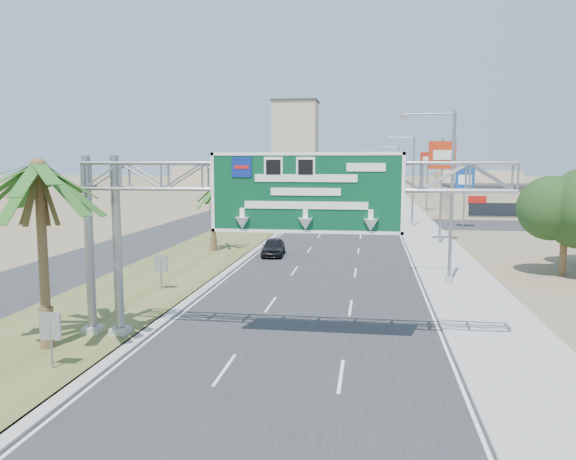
# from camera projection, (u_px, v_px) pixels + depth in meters

# --- Properties ---
(road) EXTENTS (12.00, 300.00, 0.02)m
(road) POSITION_uv_depth(u_px,v_px,m) (357.00, 196.00, 120.25)
(road) COLOR #28282B
(road) RESTS_ON ground
(sidewalk_right) EXTENTS (4.00, 300.00, 0.10)m
(sidewalk_right) POSITION_uv_depth(u_px,v_px,m) (397.00, 196.00, 119.02)
(sidewalk_right) COLOR #9E9B93
(sidewalk_right) RESTS_ON ground
(median_grass) EXTENTS (7.00, 300.00, 0.12)m
(median_grass) POSITION_uv_depth(u_px,v_px,m) (310.00, 196.00, 121.68)
(median_grass) COLOR #435123
(median_grass) RESTS_ON ground
(opposing_road) EXTENTS (8.00, 300.00, 0.02)m
(opposing_road) POSITION_uv_depth(u_px,v_px,m) (279.00, 195.00, 122.70)
(opposing_road) COLOR #28282B
(opposing_road) RESTS_ON ground
(sign_gantry) EXTENTS (16.75, 1.24, 7.50)m
(sign_gantry) POSITION_uv_depth(u_px,v_px,m) (266.00, 191.00, 21.37)
(sign_gantry) COLOR gray
(sign_gantry) RESTS_ON ground
(palm_near) EXTENTS (5.70, 5.70, 8.35)m
(palm_near) POSITION_uv_depth(u_px,v_px,m) (38.00, 168.00, 20.55)
(palm_near) COLOR brown
(palm_near) RESTS_ON ground
(palm_row_b) EXTENTS (3.99, 3.99, 5.95)m
(palm_row_b) POSITION_uv_depth(u_px,v_px,m) (213.00, 191.00, 44.41)
(palm_row_b) COLOR brown
(palm_row_b) RESTS_ON ground
(palm_row_c) EXTENTS (3.99, 3.99, 6.75)m
(palm_row_c) POSITION_uv_depth(u_px,v_px,m) (254.00, 176.00, 60.04)
(palm_row_c) COLOR brown
(palm_row_c) RESTS_ON ground
(palm_row_d) EXTENTS (3.99, 3.99, 5.45)m
(palm_row_d) POSITION_uv_depth(u_px,v_px,m) (281.00, 182.00, 77.87)
(palm_row_d) COLOR brown
(palm_row_d) RESTS_ON ground
(palm_row_e) EXTENTS (3.99, 3.99, 6.15)m
(palm_row_e) POSITION_uv_depth(u_px,v_px,m) (298.00, 175.00, 96.45)
(palm_row_e) COLOR brown
(palm_row_e) RESTS_ON ground
(palm_row_f) EXTENTS (3.99, 3.99, 5.75)m
(palm_row_f) POSITION_uv_depth(u_px,v_px,m) (313.00, 174.00, 121.06)
(palm_row_f) COLOR brown
(palm_row_f) RESTS_ON ground
(streetlight_near) EXTENTS (3.27, 0.44, 10.00)m
(streetlight_near) POSITION_uv_depth(u_px,v_px,m) (448.00, 205.00, 32.19)
(streetlight_near) COLOR gray
(streetlight_near) RESTS_ON ground
(streetlight_mid) EXTENTS (3.27, 0.44, 10.00)m
(streetlight_mid) POSITION_uv_depth(u_px,v_px,m) (411.00, 185.00, 61.66)
(streetlight_mid) COLOR gray
(streetlight_mid) RESTS_ON ground
(streetlight_far) EXTENTS (3.27, 0.44, 10.00)m
(streetlight_far) POSITION_uv_depth(u_px,v_px,m) (396.00, 177.00, 97.03)
(streetlight_far) COLOR gray
(streetlight_far) RESTS_ON ground
(signal_mast) EXTENTS (10.28, 0.71, 8.00)m
(signal_mast) POSITION_uv_depth(u_px,v_px,m) (387.00, 178.00, 81.57)
(signal_mast) COLOR gray
(signal_mast) RESTS_ON ground
(store_building) EXTENTS (18.00, 10.00, 4.00)m
(store_building) POSITION_uv_depth(u_px,v_px,m) (517.00, 202.00, 73.61)
(store_building) COLOR tan
(store_building) RESTS_ON ground
(oak_near) EXTENTS (4.50, 4.50, 6.80)m
(oak_near) POSITION_uv_depth(u_px,v_px,m) (566.00, 204.00, 35.03)
(oak_near) COLOR brown
(oak_near) RESTS_ON ground
(median_signback_a) EXTENTS (0.75, 0.08, 2.08)m
(median_signback_a) POSITION_uv_depth(u_px,v_px,m) (51.00, 330.00, 19.04)
(median_signback_a) COLOR gray
(median_signback_a) RESTS_ON ground
(median_signback_b) EXTENTS (0.75, 0.08, 2.08)m
(median_signback_b) POSITION_uv_depth(u_px,v_px,m) (161.00, 266.00, 30.93)
(median_signback_b) COLOR gray
(median_signback_b) RESTS_ON ground
(tower_distant) EXTENTS (20.00, 16.00, 35.00)m
(tower_distant) POSITION_uv_depth(u_px,v_px,m) (295.00, 140.00, 260.31)
(tower_distant) COLOR tan
(tower_distant) RESTS_ON ground
(building_distant_left) EXTENTS (24.00, 14.00, 6.00)m
(building_distant_left) POSITION_uv_depth(u_px,v_px,m) (216.00, 176.00, 175.50)
(building_distant_left) COLOR tan
(building_distant_left) RESTS_ON ground
(building_distant_right) EXTENTS (20.00, 12.00, 5.00)m
(building_distant_right) POSITION_uv_depth(u_px,v_px,m) (476.00, 181.00, 145.10)
(building_distant_right) COLOR tan
(building_distant_right) RESTS_ON ground
(car_left_lane) EXTENTS (1.84, 4.08, 1.36)m
(car_left_lane) POSITION_uv_depth(u_px,v_px,m) (273.00, 247.00, 43.00)
(car_left_lane) COLOR black
(car_left_lane) RESTS_ON ground
(car_mid_lane) EXTENTS (2.03, 4.35, 1.38)m
(car_mid_lane) POSITION_uv_depth(u_px,v_px,m) (337.00, 212.00, 74.20)
(car_mid_lane) COLOR maroon
(car_mid_lane) RESTS_ON ground
(car_right_lane) EXTENTS (2.51, 5.25, 1.44)m
(car_right_lane) POSITION_uv_depth(u_px,v_px,m) (370.00, 203.00, 89.11)
(car_right_lane) COLOR gray
(car_right_lane) RESTS_ON ground
(car_far) EXTENTS (2.38, 5.01, 1.41)m
(car_far) POSITION_uv_depth(u_px,v_px,m) (330.00, 201.00, 95.63)
(car_far) COLOR black
(car_far) RESTS_ON ground
(pole_sign_red_near) EXTENTS (2.39, 0.93, 9.18)m
(pole_sign_red_near) POSITION_uv_depth(u_px,v_px,m) (442.00, 161.00, 48.71)
(pole_sign_red_near) COLOR gray
(pole_sign_red_near) RESTS_ON ground
(pole_sign_blue) EXTENTS (2.00, 0.90, 7.00)m
(pole_sign_blue) POSITION_uv_depth(u_px,v_px,m) (465.00, 182.00, 60.82)
(pole_sign_blue) COLOR gray
(pole_sign_blue) RESTS_ON ground
(pole_sign_red_far) EXTENTS (2.20, 0.88, 8.84)m
(pole_sign_red_far) POSITION_uv_depth(u_px,v_px,m) (428.00, 164.00, 82.54)
(pole_sign_red_far) COLOR gray
(pole_sign_red_far) RESTS_ON ground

